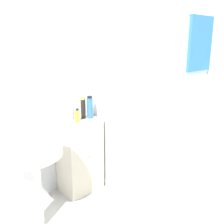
# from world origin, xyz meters

# --- Properties ---
(wall_back) EXTENTS (6.40, 0.06, 2.50)m
(wall_back) POSITION_xyz_m (0.00, 1.70, 1.25)
(wall_back) COLOR silver
(wall_back) RESTS_ON ground_plane
(shower_enclosure) EXTENTS (0.99, 1.02, 1.98)m
(shower_enclosure) POSITION_xyz_m (1.12, 1.09, 0.51)
(shower_enclosure) COLOR white
(shower_enclosure) RESTS_ON ground_plane
(vanity_cabinet) EXTENTS (0.45, 0.35, 0.86)m
(vanity_cabinet) POSITION_xyz_m (0.42, 1.50, 0.43)
(vanity_cabinet) COLOR beige
(vanity_cabinet) RESTS_ON ground_plane
(sink) EXTENTS (0.56, 0.56, 1.01)m
(sink) POSITION_xyz_m (-0.29, 1.24, 0.69)
(sink) COLOR white
(sink) RESTS_ON ground_plane
(soap_dispenser) EXTENTS (0.05, 0.05, 0.15)m
(soap_dispenser) POSITION_xyz_m (0.36, 1.44, 0.92)
(soap_dispenser) COLOR yellow
(soap_dispenser) RESTS_ON vanity_cabinet
(shampoo_bottle_tall_black) EXTENTS (0.05, 0.05, 0.24)m
(shampoo_bottle_tall_black) POSITION_xyz_m (0.49, 1.51, 0.97)
(shampoo_bottle_tall_black) COLOR black
(shampoo_bottle_tall_black) RESTS_ON vanity_cabinet
(shampoo_bottle_blue) EXTENTS (0.06, 0.06, 0.26)m
(shampoo_bottle_blue) POSITION_xyz_m (0.55, 1.46, 0.98)
(shampoo_bottle_blue) COLOR #2D66A3
(shampoo_bottle_blue) RESTS_ON vanity_cabinet
(lotion_bottle_white) EXTENTS (0.05, 0.05, 0.14)m
(lotion_bottle_white) POSITION_xyz_m (0.38, 1.57, 0.91)
(lotion_bottle_white) COLOR #B299C6
(lotion_bottle_white) RESTS_ON vanity_cabinet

